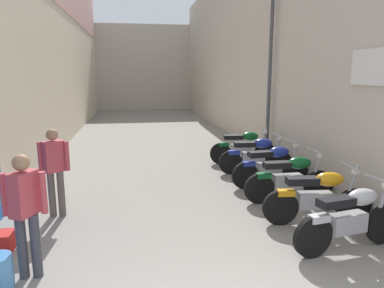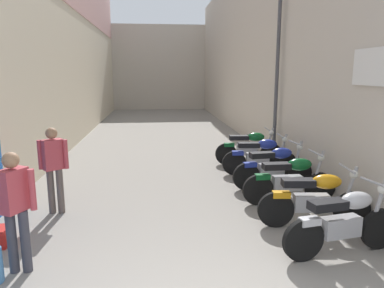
# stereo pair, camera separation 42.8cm
# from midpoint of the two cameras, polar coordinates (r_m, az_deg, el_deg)

# --- Properties ---
(ground_plane) EXTENTS (38.52, 38.52, 0.00)m
(ground_plane) POSITION_cam_midpoint_polar(r_m,az_deg,el_deg) (12.14, -3.11, -0.71)
(ground_plane) COLOR gray
(building_left) EXTENTS (0.45, 22.52, 8.44)m
(building_left) POSITION_cam_midpoint_polar(r_m,az_deg,el_deg) (14.22, -18.05, 17.81)
(building_left) COLOR beige
(building_left) RESTS_ON ground
(building_right) EXTENTS (0.45, 22.52, 6.78)m
(building_right) POSITION_cam_midpoint_polar(r_m,az_deg,el_deg) (14.43, 10.19, 14.55)
(building_right) COLOR beige
(building_right) RESTS_ON ground
(building_far_end) EXTENTS (9.31, 2.00, 5.72)m
(building_far_end) POSITION_cam_midpoint_polar(r_m,az_deg,el_deg) (26.13, -4.79, 11.95)
(building_far_end) COLOR beige
(building_far_end) RESTS_ON ground
(motorcycle_nearest) EXTENTS (1.83, 0.58, 1.04)m
(motorcycle_nearest) POSITION_cam_midpoint_polar(r_m,az_deg,el_deg) (5.56, 25.13, -10.99)
(motorcycle_nearest) COLOR black
(motorcycle_nearest) RESTS_ON ground
(motorcycle_second) EXTENTS (1.85, 0.58, 1.04)m
(motorcycle_second) POSITION_cam_midpoint_polar(r_m,az_deg,el_deg) (6.32, 20.82, -8.03)
(motorcycle_second) COLOR black
(motorcycle_second) RESTS_ON ground
(motorcycle_third) EXTENTS (1.85, 0.58, 1.04)m
(motorcycle_third) POSITION_cam_midpoint_polar(r_m,az_deg,el_deg) (7.26, 16.98, -5.31)
(motorcycle_third) COLOR black
(motorcycle_third) RESTS_ON ground
(motorcycle_fourth) EXTENTS (1.85, 0.58, 1.04)m
(motorcycle_fourth) POSITION_cam_midpoint_polar(r_m,az_deg,el_deg) (8.14, 14.33, -3.40)
(motorcycle_fourth) COLOR black
(motorcycle_fourth) RESTS_ON ground
(motorcycle_fifth) EXTENTS (1.85, 0.58, 1.04)m
(motorcycle_fifth) POSITION_cam_midpoint_polar(r_m,az_deg,el_deg) (9.09, 12.07, -1.76)
(motorcycle_fifth) COLOR black
(motorcycle_fifth) RESTS_ON ground
(motorcycle_sixth) EXTENTS (1.85, 0.58, 1.04)m
(motorcycle_sixth) POSITION_cam_midpoint_polar(r_m,az_deg,el_deg) (10.06, 10.27, -0.46)
(motorcycle_sixth) COLOR black
(motorcycle_sixth) RESTS_ON ground
(pedestrian_by_doorway) EXTENTS (0.52, 0.39, 1.57)m
(pedestrian_by_doorway) POSITION_cam_midpoint_polar(r_m,az_deg,el_deg) (4.90, -24.05, -8.67)
(pedestrian_by_doorway) COLOR #383842
(pedestrian_by_doorway) RESTS_ON ground
(pedestrian_mid_alley) EXTENTS (0.52, 0.36, 1.57)m
(pedestrian_mid_alley) POSITION_cam_midpoint_polar(r_m,az_deg,el_deg) (6.75, -19.42, -3.03)
(pedestrian_mid_alley) COLOR #564C47
(pedestrian_mid_alley) RESTS_ON ground
(street_lamp) EXTENTS (0.79, 0.18, 4.97)m
(street_lamp) POSITION_cam_midpoint_polar(r_m,az_deg,el_deg) (10.34, 14.17, 12.99)
(street_lamp) COLOR #47474C
(street_lamp) RESTS_ON ground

